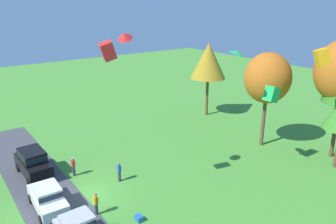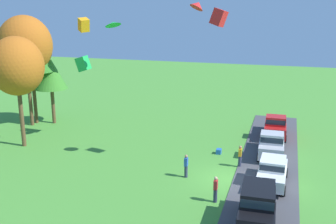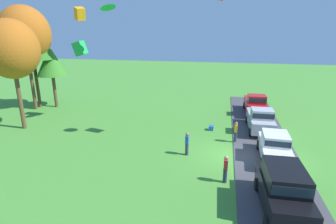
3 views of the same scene
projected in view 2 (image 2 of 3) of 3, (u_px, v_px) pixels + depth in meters
ground_plane at (227, 179)px, 27.73m from camera, size 120.00×120.00×0.00m
pavement_strip at (265, 184)px, 26.97m from camera, size 36.00×4.40×0.06m
car_suv_near_entrance at (258, 204)px, 21.53m from camera, size 4.66×2.18×2.28m
car_sedan_by_flagpole at (272, 171)px, 26.62m from camera, size 4.45×2.05×1.84m
car_pickup_far_end at (272, 144)px, 31.74m from camera, size 5.04×2.13×2.14m
car_pickup_mid_row at (275, 126)px, 36.55m from camera, size 5.04×2.14×2.14m
person_on_lawn at (215, 189)px, 24.27m from camera, size 0.36×0.24×1.71m
person_beside_suv at (240, 156)px, 29.70m from camera, size 0.36×0.24×1.71m
person_watching_sky at (186, 166)px, 27.87m from camera, size 0.36×0.24×1.71m
tree_left_of_center at (17, 66)px, 32.73m from camera, size 4.51×4.51×9.52m
tree_lone_near at (25, 45)px, 38.57m from camera, size 5.26×5.26×11.11m
tree_center_back at (30, 47)px, 39.44m from camera, size 4.96×4.96×10.48m
tree_right_of_center at (51, 73)px, 40.04m from camera, size 3.30×3.30×6.98m
cooler_box at (219, 151)px, 32.60m from camera, size 0.56×0.40×0.40m
kite_delta_near_flag at (198, 5)px, 26.96m from camera, size 1.45×1.46×0.86m
kite_box_over_trees at (84, 25)px, 37.24m from camera, size 1.45×1.39×1.45m
kite_delta_topmost at (113, 24)px, 32.20m from camera, size 1.85×1.86×0.74m
kite_box_low_drifter at (83, 64)px, 34.90m from camera, size 0.93×1.23×1.46m
kite_box_high_left at (219, 17)px, 27.08m from camera, size 1.02×1.28×1.37m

